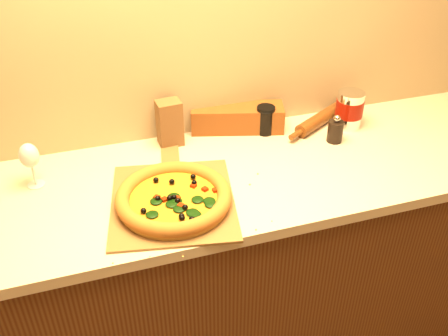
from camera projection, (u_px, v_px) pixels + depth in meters
The scene contains 12 objects.
cabinet at pixel (214, 270), 2.03m from camera, with size 2.80×0.65×0.86m, color #45200E.
countertop at pixel (213, 180), 1.78m from camera, with size 2.84×0.68×0.04m, color beige.
pizza_peel at pixel (173, 198), 1.66m from camera, with size 0.48×0.63×0.01m.
pizza at pixel (174, 198), 1.61m from camera, with size 0.38×0.38×0.05m.
bottle_cap at pixel (125, 203), 1.63m from camera, with size 0.03×0.03×0.01m, color black.
pepper_grinder at pixel (335, 131), 1.94m from camera, with size 0.06×0.06×0.11m.
rolling_pin at pixel (320, 120), 2.06m from camera, with size 0.36×0.22×0.06m.
coffee_canister at pixel (349, 109), 2.03m from camera, with size 0.11×0.11×0.15m.
bread_bag at pixel (237, 118), 2.02m from camera, with size 0.37×0.12×0.10m, color #612E12.
wine_glass at pixel (29, 157), 1.66m from camera, with size 0.07×0.07×0.16m.
paper_bag at pixel (170, 123), 1.90m from camera, with size 0.09×0.07×0.18m, color brown.
dark_jar at pixel (265, 120), 1.99m from camera, with size 0.07×0.07×0.12m.
Camera 1 is at (-0.40, 0.03, 1.91)m, focal length 40.00 mm.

